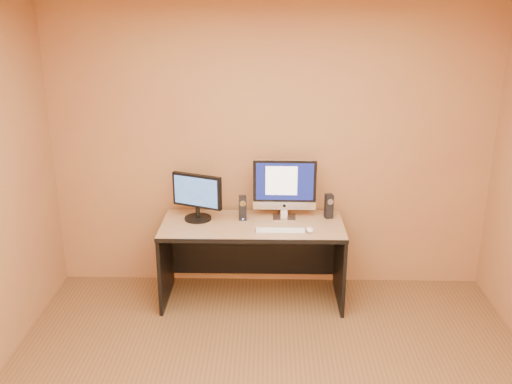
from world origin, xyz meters
TOP-DOWN VIEW (x-y plane):
  - walls at (0.00, 0.00)m, footprint 4.00×4.00m
  - ceiling at (0.00, 0.00)m, footprint 4.00×4.00m
  - desk at (-0.16, 1.61)m, footprint 1.59×0.70m
  - imac at (0.12, 1.77)m, footprint 0.57×0.21m
  - second_monitor at (-0.65, 1.71)m, footprint 0.53×0.40m
  - speaker_left at (-0.25, 1.72)m, footprint 0.07×0.08m
  - speaker_right at (0.52, 1.78)m, footprint 0.08×0.08m
  - keyboard at (0.08, 1.45)m, footprint 0.43×0.12m
  - mouse at (0.33, 1.45)m, footprint 0.06×0.10m
  - cable_a at (0.15, 1.89)m, footprint 0.07×0.21m
  - cable_b at (0.07, 1.88)m, footprint 0.07×0.17m

SIDE VIEW (x-z plane):
  - desk at x=-0.16m, z-range 0.00..0.74m
  - cable_a at x=0.15m, z-range 0.74..0.74m
  - cable_b at x=0.07m, z-range 0.74..0.74m
  - keyboard at x=0.08m, z-range 0.74..0.75m
  - mouse at x=0.33m, z-range 0.74..0.77m
  - speaker_left at x=-0.25m, z-range 0.74..0.95m
  - speaker_right at x=0.52m, z-range 0.74..0.95m
  - second_monitor at x=-0.65m, z-range 0.74..1.15m
  - imac at x=0.12m, z-range 0.74..1.28m
  - walls at x=0.00m, z-range 0.00..2.60m
  - ceiling at x=0.00m, z-range 2.60..2.60m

